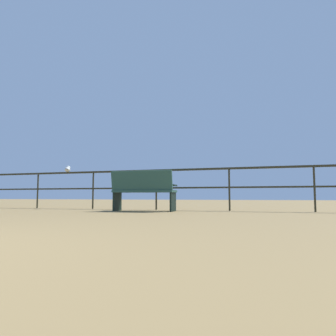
# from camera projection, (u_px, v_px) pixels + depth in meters

# --- Properties ---
(pier_railing) EXTENTS (22.29, 0.05, 1.03)m
(pier_railing) POSITION_uv_depth(u_px,v_px,m) (156.00, 180.00, 8.16)
(pier_railing) COLOR #2B2919
(pier_railing) RESTS_ON ground_plane
(bench_near_left) EXTENTS (1.47, 0.70, 0.92)m
(bench_near_left) POSITION_uv_depth(u_px,v_px,m) (143.00, 189.00, 7.30)
(bench_near_left) COLOR #27493F
(bench_near_left) RESTS_ON ground_plane
(seagull_on_rail) EXTENTS (0.25, 0.38, 0.19)m
(seagull_on_rail) POSITION_uv_depth(u_px,v_px,m) (68.00, 169.00, 9.06)
(seagull_on_rail) COLOR silver
(seagull_on_rail) RESTS_ON pier_railing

